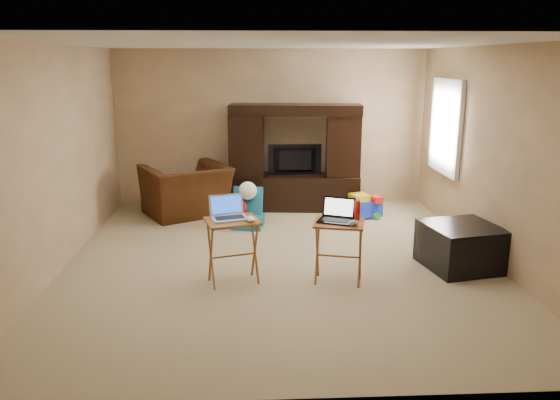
{
  "coord_description": "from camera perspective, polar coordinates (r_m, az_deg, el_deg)",
  "views": [
    {
      "loc": [
        -0.3,
        -6.13,
        2.34
      ],
      "look_at": [
        0.0,
        -0.2,
        0.8
      ],
      "focal_mm": 35.0,
      "sensor_mm": 36.0,
      "label": 1
    }
  ],
  "objects": [
    {
      "name": "water_bottle",
      "position": [
        5.86,
        8.07,
        -1.09
      ],
      "size": [
        0.07,
        0.07,
        0.21
      ],
      "primitive_type": "cylinder",
      "color": "red",
      "rests_on": "tray_table_right"
    },
    {
      "name": "window_pane",
      "position": [
        8.22,
        17.05,
        7.34
      ],
      "size": [
        0.0,
        1.2,
        1.2
      ],
      "primitive_type": "plane",
      "rotation": [
        1.57,
        0.0,
        -1.57
      ],
      "color": "white",
      "rests_on": "ground"
    },
    {
      "name": "laptop_left",
      "position": [
        5.73,
        -5.31,
        -0.86
      ],
      "size": [
        0.43,
        0.39,
        0.24
      ],
      "primitive_type": "cube",
      "rotation": [
        0.0,
        0.0,
        0.27
      ],
      "color": "#B5B5BA",
      "rests_on": "tray_table_left"
    },
    {
      "name": "entertainment_center",
      "position": [
        8.61,
        1.58,
        4.44
      ],
      "size": [
        2.07,
        0.68,
        1.66
      ],
      "primitive_type": "cube",
      "rotation": [
        0.0,
        0.0,
        -0.08
      ],
      "color": "black",
      "rests_on": "floor"
    },
    {
      "name": "recliner",
      "position": [
        8.47,
        -9.77,
        0.98
      ],
      "size": [
        1.54,
        1.48,
        0.77
      ],
      "primitive_type": "imported",
      "rotation": [
        0.0,
        0.0,
        3.65
      ],
      "color": "#41220E",
      "rests_on": "floor"
    },
    {
      "name": "window_frame",
      "position": [
        8.21,
        16.91,
        7.34
      ],
      "size": [
        0.06,
        1.14,
        1.34
      ],
      "primitive_type": "cube",
      "color": "white",
      "rests_on": "ground"
    },
    {
      "name": "mouse_right",
      "position": [
        5.68,
        7.72,
        -2.38
      ],
      "size": [
        0.13,
        0.16,
        0.06
      ],
      "primitive_type": "ellipsoid",
      "rotation": [
        0.0,
        0.0,
        -0.39
      ],
      "color": "#3E3E43",
      "rests_on": "tray_table_right"
    },
    {
      "name": "floor",
      "position": [
        6.57,
        -0.09,
        -6.33
      ],
      "size": [
        5.5,
        5.5,
        0.0
      ],
      "primitive_type": "plane",
      "color": "tan",
      "rests_on": "ground"
    },
    {
      "name": "plush_toy",
      "position": [
        7.84,
        -4.17,
        -1.42
      ],
      "size": [
        0.34,
        0.28,
        0.38
      ],
      "primitive_type": null,
      "color": "red",
      "rests_on": "floor"
    },
    {
      "name": "television",
      "position": [
        8.57,
        1.6,
        4.16
      ],
      "size": [
        0.85,
        0.12,
        0.49
      ],
      "primitive_type": "imported",
      "rotation": [
        0.0,
        0.0,
        3.15
      ],
      "color": "black",
      "rests_on": "entertainment_center"
    },
    {
      "name": "wall_left",
      "position": [
        6.6,
        -22.37,
        3.95
      ],
      "size": [
        0.0,
        5.5,
        5.5
      ],
      "primitive_type": "plane",
      "rotation": [
        1.57,
        0.0,
        1.57
      ],
      "color": "tan",
      "rests_on": "ground"
    },
    {
      "name": "tray_table_left",
      "position": [
        5.85,
        -4.92,
        -5.39
      ],
      "size": [
        0.64,
        0.57,
        0.7
      ],
      "primitive_type": "cube",
      "rotation": [
        0.0,
        0.0,
        0.28
      ],
      "color": "#9C6325",
      "rests_on": "floor"
    },
    {
      "name": "push_toy",
      "position": [
        8.36,
        8.86,
        -0.56
      ],
      "size": [
        0.6,
        0.52,
        0.38
      ],
      "primitive_type": null,
      "rotation": [
        0.0,
        0.0,
        0.37
      ],
      "color": "blue",
      "rests_on": "floor"
    },
    {
      "name": "wall_right",
      "position": [
        6.82,
        21.44,
        4.34
      ],
      "size": [
        0.0,
        5.5,
        5.5
      ],
      "primitive_type": "plane",
      "rotation": [
        1.57,
        0.0,
        -1.57
      ],
      "color": "tan",
      "rests_on": "ground"
    },
    {
      "name": "wall_front",
      "position": [
        3.56,
        2.05,
        -3.26
      ],
      "size": [
        5.0,
        0.0,
        5.0
      ],
      "primitive_type": "plane",
      "rotation": [
        -1.57,
        0.0,
        0.0
      ],
      "color": "tan",
      "rests_on": "ground"
    },
    {
      "name": "wall_back",
      "position": [
        8.95,
        -0.95,
        7.54
      ],
      "size": [
        5.0,
        0.0,
        5.0
      ],
      "primitive_type": "plane",
      "rotation": [
        1.57,
        0.0,
        0.0
      ],
      "color": "tan",
      "rests_on": "ground"
    },
    {
      "name": "child_rocker",
      "position": [
        7.77,
        -3.37,
        -0.83
      ],
      "size": [
        0.5,
        0.55,
        0.57
      ],
      "primitive_type": null,
      "rotation": [
        0.0,
        0.0,
        -0.18
      ],
      "color": "#17657F",
      "rests_on": "floor"
    },
    {
      "name": "ottoman",
      "position": [
        6.62,
        18.39,
        -4.62
      ],
      "size": [
        0.92,
        0.92,
        0.5
      ],
      "primitive_type": "cube",
      "rotation": [
        0.0,
        0.0,
        0.2
      ],
      "color": "black",
      "rests_on": "floor"
    },
    {
      "name": "laptop_right",
      "position": [
        5.76,
        5.84,
        -1.13
      ],
      "size": [
        0.44,
        0.4,
        0.24
      ],
      "primitive_type": "cube",
      "rotation": [
        0.0,
        0.0,
        -0.4
      ],
      "color": "black",
      "rests_on": "tray_table_right"
    },
    {
      "name": "ceiling",
      "position": [
        6.14,
        -0.1,
        16.04
      ],
      "size": [
        5.5,
        5.5,
        0.0
      ],
      "primitive_type": "plane",
      "rotation": [
        3.14,
        0.0,
        0.0
      ],
      "color": "silver",
      "rests_on": "ground"
    },
    {
      "name": "tray_table_right",
      "position": [
        5.88,
        6.14,
        -5.45
      ],
      "size": [
        0.6,
        0.52,
        0.67
      ],
      "primitive_type": "cube",
      "rotation": [
        0.0,
        0.0,
        -0.24
      ],
      "color": "#A45027",
      "rests_on": "floor"
    },
    {
      "name": "mouse_left",
      "position": [
        5.66,
        -3.1,
        -1.99
      ],
      "size": [
        0.12,
        0.16,
        0.06
      ],
      "primitive_type": "ellipsoid",
      "rotation": [
        0.0,
        0.0,
        0.19
      ],
      "color": "white",
      "rests_on": "tray_table_left"
    }
  ]
}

